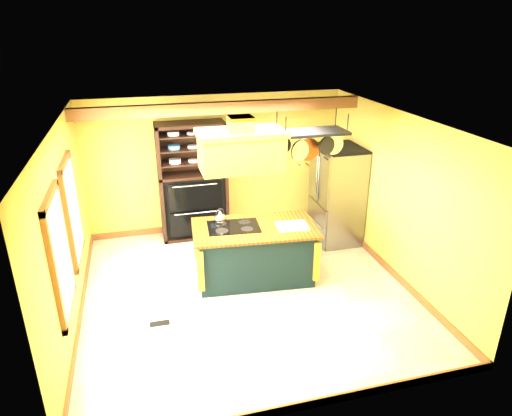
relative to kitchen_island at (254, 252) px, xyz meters
name	(u,v)px	position (x,y,z in m)	size (l,w,h in m)	color
floor	(246,290)	(-0.23, -0.37, -0.47)	(5.00, 5.00, 0.00)	beige
ceiling	(245,122)	(-0.23, -0.37, 2.23)	(5.00, 5.00, 0.00)	white
wall_back	(216,164)	(-0.23, 2.13, 0.88)	(5.00, 0.02, 2.70)	gold
wall_front	(305,309)	(-0.23, -2.87, 0.88)	(5.00, 0.02, 2.70)	gold
wall_left	(66,231)	(-2.73, -0.37, 0.88)	(0.02, 5.00, 2.70)	gold
wall_right	(397,197)	(2.27, -0.37, 0.88)	(0.02, 5.00, 2.70)	gold
ceiling_beam	(222,108)	(-0.23, 1.33, 2.12)	(5.00, 0.15, 0.20)	brown
window_near	(60,255)	(-2.69, -1.17, 0.93)	(0.06, 1.06, 1.56)	brown
window_far	(73,211)	(-2.69, 0.23, 0.93)	(0.06, 1.06, 1.56)	brown
kitchen_island	(254,252)	(0.00, 0.00, 0.00)	(2.06, 1.26, 1.11)	black
range_hood	(241,148)	(-0.20, 0.00, 1.76)	(1.29, 0.73, 0.80)	#B9912E
pot_rack	(311,139)	(0.91, 0.01, 1.83)	(1.17, 0.54, 0.78)	black
refrigerator	(337,197)	(1.86, 0.97, 0.41)	(0.78, 0.93, 1.81)	gray
hutch	(193,193)	(-0.73, 1.88, 0.41)	(1.28, 0.58, 2.26)	black
floor_register	(160,323)	(-1.62, -0.89, -0.46)	(0.28, 0.12, 0.01)	black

